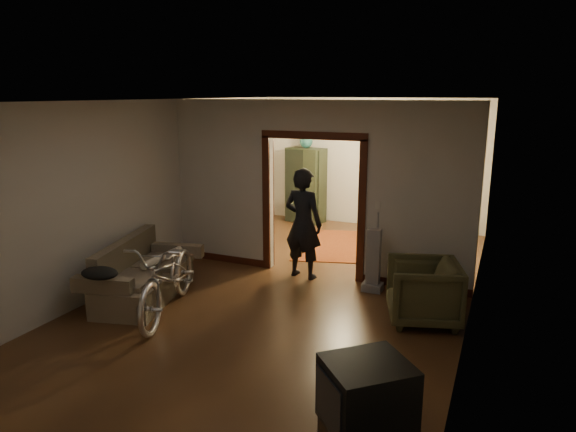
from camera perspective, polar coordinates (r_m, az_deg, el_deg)
The scene contains 23 objects.
floor at distance 7.89m, azimuth 0.87°, elevation -8.03°, with size 5.00×8.50×0.01m, color #3C2313.
ceiling at distance 7.34m, azimuth 0.95°, elevation 12.75°, with size 5.00×8.50×0.01m, color white.
wall_back at distance 11.48m, azimuth 9.09°, elevation 5.86°, with size 5.00×0.02×2.80m, color beige.
wall_left at distance 8.74m, azimuth -14.44°, elevation 3.22°, with size 0.02×8.50×2.80m, color beige.
wall_right at distance 6.95m, azimuth 20.31°, elevation 0.22°, with size 0.02×8.50×2.80m, color beige.
partition_wall at distance 8.18m, azimuth 2.92°, elevation 2.95°, with size 5.00×0.14×2.80m, color beige.
door_casing at distance 8.24m, azimuth 2.90°, elevation 0.89°, with size 1.74×0.20×2.32m, color #3C180D.
far_window at distance 11.27m, azimuth 12.53°, elevation 6.34°, with size 0.98×0.06×1.28m, color black.
chandelier at distance 9.71m, azimuth 6.67°, elevation 10.20°, with size 0.24×0.24×0.24m, color #FFE0A5.
light_switch at distance 7.84m, azimuth 9.93°, elevation 1.17°, with size 0.08×0.01×0.12m, color silver.
sofa at distance 7.70m, azimuth -15.68°, elevation -5.80°, with size 0.82×1.81×0.83m, color brown.
rolled_paper at distance 7.83m, azimuth -13.79°, elevation -4.49°, with size 0.11×0.11×0.88m, color beige.
jacket at distance 6.95m, azimuth -20.20°, elevation -5.97°, with size 0.50×0.37×0.15m, color black.
bicycle at distance 7.05m, azimuth -13.13°, elevation -6.51°, with size 0.70×2.01×1.05m, color silver.
armchair at distance 6.90m, azimuth 14.77°, elevation -8.12°, with size 0.87×0.89×0.81m, color #464427.
crt_tv at distance 3.99m, azimuth 8.75°, elevation -19.04°, with size 0.59×0.53×0.51m, color black.
vacuum at distance 7.74m, azimuth 9.47°, elevation -4.86°, with size 0.29×0.24×0.96m, color gray.
person at distance 8.11m, azimuth 1.69°, elevation -0.84°, with size 0.65×0.42×1.77m, color black.
oriental_rug at distance 10.07m, azimuth 5.53°, elevation -3.23°, with size 1.64×2.15×0.02m, color maroon.
locker at distance 11.72m, azimuth 1.99°, elevation 3.44°, with size 0.85×0.47×1.69m, color #252D1B.
globe at distance 11.58m, azimuth 2.03°, elevation 8.77°, with size 0.29×0.29×0.29m, color #1E5972.
desk at distance 10.92m, azimuth 14.07°, elevation -0.43°, with size 0.92×0.52×0.68m, color black.
desk_chair at distance 10.73m, azimuth 11.38°, elevation 0.00°, with size 0.39×0.39×0.88m, color black.
Camera 1 is at (2.80, -6.78, 2.90)m, focal length 32.00 mm.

